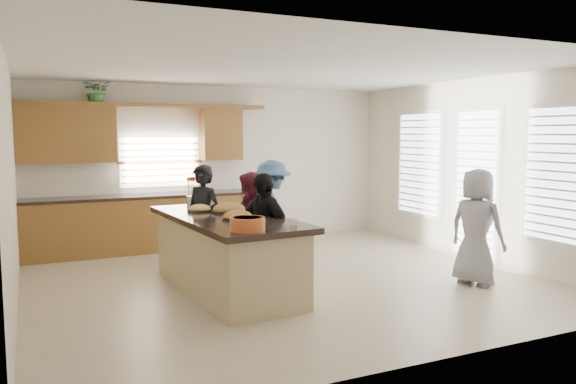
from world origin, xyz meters
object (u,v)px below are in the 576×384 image
woman_left_back (203,221)px  woman_right_front (476,227)px  salad_bowl (247,223)px  woman_left_front (263,232)px  woman_left_mid (250,226)px  woman_right_back (272,213)px  island (227,255)px

woman_left_back → woman_right_front: size_ratio=1.02×
salad_bowl → woman_left_front: bearing=58.5°
salad_bowl → woman_left_mid: size_ratio=0.26×
woman_right_back → woman_left_mid: bearing=146.8°
woman_left_back → woman_right_back: woman_right_back is taller
woman_right_front → island: bearing=52.5°
woman_left_front → island: bearing=-133.9°
woman_right_back → woman_right_front: bearing=-125.9°
woman_left_back → salad_bowl: bearing=-35.7°
salad_bowl → woman_left_mid: 1.65m
woman_left_mid → woman_right_front: bearing=59.2°
island → salad_bowl: size_ratio=7.47×
salad_bowl → woman_left_front: (0.56, 0.91, -0.29)m
woman_left_back → woman_left_front: bearing=-8.4°
woman_right_back → woman_left_back: bearing=108.9°
woman_left_mid → woman_right_front: 2.96m
woman_left_mid → salad_bowl: bearing=-23.1°
woman_left_front → woman_right_back: woman_right_back is taller
woman_left_mid → island: bearing=-50.4°
woman_left_mid → woman_right_front: (2.57, -1.48, 0.03)m
woman_left_back → woman_right_back: size_ratio=0.98×
salad_bowl → woman_left_mid: woman_left_mid is taller
woman_left_back → woman_left_front: (0.48, -1.03, -0.03)m
woman_left_front → woman_left_back: bearing=-175.1°
island → woman_left_back: (-0.06, 0.84, 0.32)m
salad_bowl → woman_left_back: size_ratio=0.24×
woman_left_mid → woman_left_back: bearing=-130.4°
woman_right_front → woman_right_back: bearing=25.7°
woman_left_back → woman_right_back: 1.11m
woman_right_back → island: bearing=144.2°
woman_left_front → woman_right_front: woman_right_front is taller
woman_left_back → woman_right_front: bearing=25.1°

